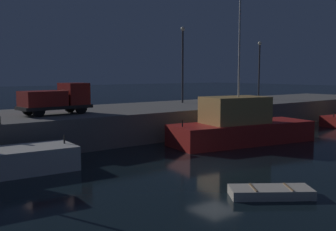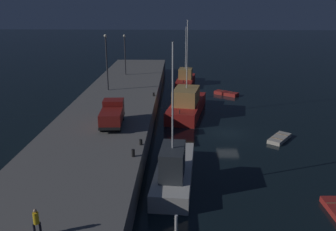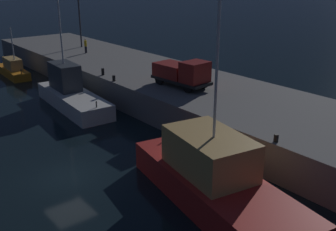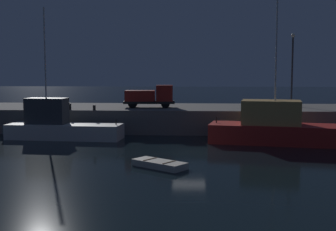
{
  "view_description": "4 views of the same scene",
  "coord_description": "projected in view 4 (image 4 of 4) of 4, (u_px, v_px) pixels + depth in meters",
  "views": [
    {
      "loc": [
        -16.2,
        -16.22,
        5.49
      ],
      "look_at": [
        0.2,
        4.7,
        2.7
      ],
      "focal_mm": 42.76,
      "sensor_mm": 36.0,
      "label": 1
    },
    {
      "loc": [
        -38.88,
        5.9,
        14.69
      ],
      "look_at": [
        -0.39,
        7.09,
        2.28
      ],
      "focal_mm": 37.9,
      "sensor_mm": 36.0,
      "label": 2
    },
    {
      "loc": [
        20.12,
        -8.6,
        11.54
      ],
      "look_at": [
        -0.08,
        7.85,
        2.09
      ],
      "focal_mm": 42.42,
      "sensor_mm": 36.0,
      "label": 3
    },
    {
      "loc": [
        0.34,
        -32.73,
        6.05
      ],
      "look_at": [
        -2.11,
        8.35,
        2.0
      ],
      "focal_mm": 46.47,
      "sensor_mm": 36.0,
      "label": 4
    }
  ],
  "objects": [
    {
      "name": "bollard_central",
      "position": [
        70.0,
        107.0,
        43.13
      ],
      "size": [
        0.28,
        0.28,
        0.63
      ],
      "primitive_type": "cylinder",
      "color": "black",
      "rests_on": "pier_quay"
    },
    {
      "name": "bollard_east",
      "position": [
        273.0,
        109.0,
        41.65
      ],
      "size": [
        0.28,
        0.28,
        0.46
      ],
      "primitive_type": "cylinder",
      "color": "black",
      "rests_on": "pier_quay"
    },
    {
      "name": "utility_truck",
      "position": [
        151.0,
        96.0,
        45.68
      ],
      "size": [
        5.46,
        2.48,
        2.37
      ],
      "color": "black",
      "rests_on": "pier_quay"
    },
    {
      "name": "lamp_post_east",
      "position": [
        292.0,
        64.0,
        47.85
      ],
      "size": [
        0.44,
        0.44,
        7.97
      ],
      "color": "#38383D",
      "rests_on": "pier_quay"
    },
    {
      "name": "rowboat_white_mid",
      "position": [
        159.0,
        164.0,
        27.9
      ],
      "size": [
        3.77,
        3.27,
        0.46
      ],
      "color": "beige",
      "rests_on": "ground"
    },
    {
      "name": "bollard_west",
      "position": [
        94.0,
        108.0,
        42.61
      ],
      "size": [
        0.28,
        0.28,
        0.51
      ],
      "primitive_type": "cylinder",
      "color": "black",
      "rests_on": "pier_quay"
    },
    {
      "name": "ground_plane",
      "position": [
        189.0,
        152.0,
        33.12
      ],
      "size": [
        320.0,
        320.0,
        0.0
      ],
      "primitive_type": "plane",
      "color": "black"
    },
    {
      "name": "pier_quay",
      "position": [
        191.0,
        118.0,
        47.12
      ],
      "size": [
        78.73,
        10.53,
        2.4
      ],
      "color": "slate",
      "rests_on": "ground"
    },
    {
      "name": "fishing_trawler_red",
      "position": [
        60.0,
        126.0,
        39.92
      ],
      "size": [
        10.68,
        3.72,
        11.95
      ],
      "color": "silver",
      "rests_on": "ground"
    },
    {
      "name": "fishing_boat_white",
      "position": [
        277.0,
        127.0,
        37.32
      ],
      "size": [
        12.31,
        5.88,
        12.49
      ],
      "color": "red",
      "rests_on": "ground"
    }
  ]
}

